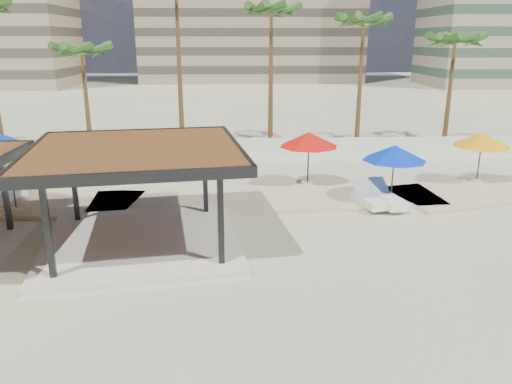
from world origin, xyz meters
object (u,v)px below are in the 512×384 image
(lounger_b, at_px, (368,199))
(umbrella_c, at_px, (309,140))
(pavilion_central, at_px, (138,187))
(lounger_c, at_px, (386,199))
(lounger_a, at_px, (6,195))

(lounger_b, bearing_deg, umbrella_c, 21.40)
(pavilion_central, height_order, lounger_b, pavilion_central)
(pavilion_central, xyz_separation_m, lounger_c, (10.19, 3.69, -1.78))
(pavilion_central, relative_size, lounger_b, 3.50)
(lounger_b, bearing_deg, pavilion_central, 99.25)
(umbrella_c, relative_size, lounger_b, 1.42)
(umbrella_c, height_order, lounger_c, umbrella_c)
(lounger_c, bearing_deg, lounger_b, 79.54)
(pavilion_central, distance_m, lounger_a, 8.85)
(umbrella_c, bearing_deg, lounger_b, -56.41)
(lounger_c, bearing_deg, pavilion_central, 99.08)
(pavilion_central, height_order, umbrella_c, pavilion_central)
(pavilion_central, relative_size, umbrella_c, 2.47)
(lounger_c, bearing_deg, lounger_a, 74.55)
(pavilion_central, xyz_separation_m, umbrella_c, (7.15, 7.03, 0.27))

